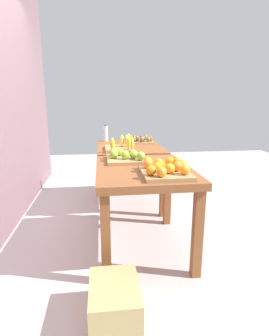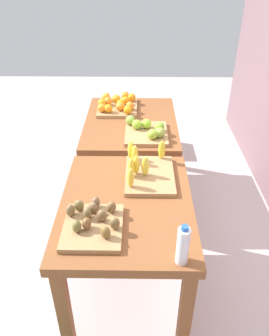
{
  "view_description": "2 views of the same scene",
  "coord_description": "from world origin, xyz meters",
  "px_view_note": "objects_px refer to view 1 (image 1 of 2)",
  "views": [
    {
      "loc": [
        -2.75,
        0.35,
        1.31
      ],
      "look_at": [
        0.02,
        0.0,
        0.61
      ],
      "focal_mm": 28.55,
      "sensor_mm": 36.0,
      "label": 1
    },
    {
      "loc": [
        2.16,
        0.07,
        2.07
      ],
      "look_at": [
        -0.09,
        0.04,
        0.57
      ],
      "focal_mm": 36.45,
      "sensor_mm": 36.0,
      "label": 2
    }
  ],
  "objects_px": {
    "kiwi_bin": "(140,140)",
    "watermelon_pile": "(139,174)",
    "orange_bin": "(165,169)",
    "cardboard_produce_box": "(115,303)",
    "banana_crate": "(121,146)",
    "apple_bin": "(125,157)",
    "display_table_left": "(143,180)",
    "display_table_right": "(129,155)",
    "water_bottle": "(106,133)"
  },
  "relations": [
    {
      "from": "apple_bin",
      "to": "kiwi_bin",
      "type": "distance_m",
      "value": 1.12
    },
    {
      "from": "display_table_right",
      "to": "orange_bin",
      "type": "height_order",
      "value": "orange_bin"
    },
    {
      "from": "display_table_left",
      "to": "apple_bin",
      "type": "xyz_separation_m",
      "value": [
        0.27,
        0.13,
        0.15
      ]
    },
    {
      "from": "display_table_left",
      "to": "kiwi_bin",
      "type": "relative_size",
      "value": 2.89
    },
    {
      "from": "display_table_left",
      "to": "kiwi_bin",
      "type": "xyz_separation_m",
      "value": [
        1.35,
        -0.17,
        0.15
      ]
    },
    {
      "from": "banana_crate",
      "to": "cardboard_produce_box",
      "type": "bearing_deg",
      "value": 173.92
    },
    {
      "from": "kiwi_bin",
      "to": "watermelon_pile",
      "type": "relative_size",
      "value": 0.5
    },
    {
      "from": "apple_bin",
      "to": "cardboard_produce_box",
      "type": "xyz_separation_m",
      "value": [
        -1.09,
        0.17,
        -0.68
      ]
    },
    {
      "from": "watermelon_pile",
      "to": "display_table_right",
      "type": "bearing_deg",
      "value": 164.12
    },
    {
      "from": "orange_bin",
      "to": "watermelon_pile",
      "type": "xyz_separation_m",
      "value": [
        2.26,
        -0.12,
        -0.67
      ]
    },
    {
      "from": "banana_crate",
      "to": "watermelon_pile",
      "type": "xyz_separation_m",
      "value": [
        1.16,
        -0.38,
        -0.67
      ]
    },
    {
      "from": "display_table_right",
      "to": "cardboard_produce_box",
      "type": "distance_m",
      "value": 2.03
    },
    {
      "from": "orange_bin",
      "to": "banana_crate",
      "type": "distance_m",
      "value": 1.12
    },
    {
      "from": "display_table_left",
      "to": "watermelon_pile",
      "type": "relative_size",
      "value": 1.44
    },
    {
      "from": "display_table_right",
      "to": "watermelon_pile",
      "type": "relative_size",
      "value": 1.44
    },
    {
      "from": "display_table_left",
      "to": "apple_bin",
      "type": "relative_size",
      "value": 2.6
    },
    {
      "from": "watermelon_pile",
      "to": "cardboard_produce_box",
      "type": "bearing_deg",
      "value": 168.95
    },
    {
      "from": "display_table_right",
      "to": "orange_bin",
      "type": "xyz_separation_m",
      "value": [
        -1.37,
        -0.13,
        0.16
      ]
    },
    {
      "from": "orange_bin",
      "to": "cardboard_produce_box",
      "type": "xyz_separation_m",
      "value": [
        -0.58,
        0.43,
        -0.68
      ]
    },
    {
      "from": "banana_crate",
      "to": "apple_bin",
      "type": "bearing_deg",
      "value": 178.77
    },
    {
      "from": "kiwi_bin",
      "to": "orange_bin",
      "type": "bearing_deg",
      "value": 178.4
    },
    {
      "from": "orange_bin",
      "to": "apple_bin",
      "type": "height_order",
      "value": "apple_bin"
    },
    {
      "from": "display_table_left",
      "to": "water_bottle",
      "type": "distance_m",
      "value": 1.62
    },
    {
      "from": "orange_bin",
      "to": "water_bottle",
      "type": "bearing_deg",
      "value": 12.8
    },
    {
      "from": "kiwi_bin",
      "to": "cardboard_produce_box",
      "type": "height_order",
      "value": "kiwi_bin"
    },
    {
      "from": "water_bottle",
      "to": "cardboard_produce_box",
      "type": "bearing_deg",
      "value": 179.63
    },
    {
      "from": "display_table_right",
      "to": "water_bottle",
      "type": "height_order",
      "value": "water_bottle"
    },
    {
      "from": "orange_bin",
      "to": "apple_bin",
      "type": "xyz_separation_m",
      "value": [
        0.51,
        0.26,
        -0.01
      ]
    },
    {
      "from": "cardboard_produce_box",
      "to": "banana_crate",
      "type": "bearing_deg",
      "value": -6.08
    },
    {
      "from": "banana_crate",
      "to": "water_bottle",
      "type": "height_order",
      "value": "water_bottle"
    },
    {
      "from": "kiwi_bin",
      "to": "cardboard_produce_box",
      "type": "distance_m",
      "value": 2.32
    },
    {
      "from": "banana_crate",
      "to": "water_bottle",
      "type": "distance_m",
      "value": 0.75
    },
    {
      "from": "display_table_left",
      "to": "cardboard_produce_box",
      "type": "bearing_deg",
      "value": 159.96
    },
    {
      "from": "display_table_left",
      "to": "water_bottle",
      "type": "height_order",
      "value": "water_bottle"
    },
    {
      "from": "display_table_left",
      "to": "cardboard_produce_box",
      "type": "distance_m",
      "value": 1.02
    },
    {
      "from": "apple_bin",
      "to": "display_table_right",
      "type": "bearing_deg",
      "value": -8.95
    },
    {
      "from": "display_table_left",
      "to": "orange_bin",
      "type": "height_order",
      "value": "orange_bin"
    },
    {
      "from": "watermelon_pile",
      "to": "cardboard_produce_box",
      "type": "relative_size",
      "value": 1.8
    },
    {
      "from": "apple_bin",
      "to": "orange_bin",
      "type": "bearing_deg",
      "value": -152.62
    },
    {
      "from": "display_table_right",
      "to": "banana_crate",
      "type": "relative_size",
      "value": 2.36
    },
    {
      "from": "kiwi_bin",
      "to": "banana_crate",
      "type": "bearing_deg",
      "value": 149.19
    },
    {
      "from": "orange_bin",
      "to": "cardboard_produce_box",
      "type": "bearing_deg",
      "value": 143.29
    },
    {
      "from": "orange_bin",
      "to": "apple_bin",
      "type": "bearing_deg",
      "value": 27.38
    },
    {
      "from": "display_table_right",
      "to": "kiwi_bin",
      "type": "height_order",
      "value": "kiwi_bin"
    },
    {
      "from": "apple_bin",
      "to": "watermelon_pile",
      "type": "xyz_separation_m",
      "value": [
        1.74,
        -0.39,
        -0.67
      ]
    },
    {
      "from": "display_table_left",
      "to": "orange_bin",
      "type": "bearing_deg",
      "value": -152.14
    },
    {
      "from": "water_bottle",
      "to": "watermelon_pile",
      "type": "distance_m",
      "value": 1.01
    },
    {
      "from": "display_table_left",
      "to": "cardboard_produce_box",
      "type": "relative_size",
      "value": 2.6
    },
    {
      "from": "kiwi_bin",
      "to": "water_bottle",
      "type": "xyz_separation_m",
      "value": [
        0.23,
        0.46,
        0.07
      ]
    },
    {
      "from": "orange_bin",
      "to": "cardboard_produce_box",
      "type": "distance_m",
      "value": 0.99
    }
  ]
}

